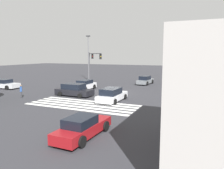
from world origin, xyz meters
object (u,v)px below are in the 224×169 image
(car_4, at_px, (83,127))
(car_5, at_px, (4,84))
(car_0, at_px, (74,90))
(car_3, at_px, (85,85))
(car_1, at_px, (145,80))
(street_light_pole_a, at_px, (88,54))
(pedestrian, at_px, (21,91))
(traffic_signal_mast, at_px, (93,61))
(car_2, at_px, (112,95))

(car_4, height_order, car_5, car_5)
(car_0, xyz_separation_m, car_5, (-13.27, 0.77, -0.07))
(car_3, bearing_deg, car_0, 16.71)
(car_3, relative_size, car_4, 0.88)
(car_3, bearing_deg, car_5, -70.11)
(car_1, relative_size, street_light_pole_a, 0.53)
(car_0, xyz_separation_m, car_3, (-1.33, 4.80, -0.05))
(car_1, xyz_separation_m, pedestrian, (-10.55, -17.95, 0.19))
(traffic_signal_mast, xyz_separation_m, car_1, (8.38, 3.81, -3.41))
(car_2, xyz_separation_m, car_4, (2.61, -10.58, -0.06))
(car_1, distance_m, car_3, 11.60)
(car_0, relative_size, car_4, 1.00)
(car_3, bearing_deg, car_1, 145.70)
(traffic_signal_mast, bearing_deg, car_5, -91.87)
(car_3, bearing_deg, car_2, 51.63)
(car_2, distance_m, car_4, 10.90)
(traffic_signal_mast, xyz_separation_m, street_light_pole_a, (-3.60, 4.77, 1.16))
(car_0, distance_m, street_light_pole_a, 17.16)
(car_5, height_order, street_light_pole_a, street_light_pole_a)
(traffic_signal_mast, height_order, street_light_pole_a, street_light_pole_a)
(car_0, bearing_deg, pedestrian, -142.51)
(pedestrian, bearing_deg, car_0, -5.37)
(car_0, xyz_separation_m, car_2, (5.70, -1.02, -0.02))
(car_0, xyz_separation_m, car_1, (5.41, 14.23, -0.04))
(car_5, xyz_separation_m, pedestrian, (8.14, -4.48, 0.23))
(car_1, height_order, pedestrian, pedestrian)
(car_1, relative_size, car_2, 0.98)
(car_2, xyz_separation_m, car_5, (-18.97, 1.79, -0.05))
(car_5, height_order, pedestrian, pedestrian)
(traffic_signal_mast, relative_size, car_0, 1.16)
(car_0, relative_size, car_1, 1.02)
(car_3, height_order, street_light_pole_a, street_light_pole_a)
(car_0, distance_m, pedestrian, 6.33)
(car_2, bearing_deg, car_0, 80.28)
(car_0, height_order, car_2, car_0)
(traffic_signal_mast, bearing_deg, car_2, -7.85)
(traffic_signal_mast, relative_size, pedestrian, 3.50)
(traffic_signal_mast, relative_size, car_2, 1.16)
(car_1, height_order, car_3, car_1)
(traffic_signal_mast, relative_size, car_4, 1.16)
(car_3, bearing_deg, pedestrian, -22.83)
(traffic_signal_mast, height_order, car_3, traffic_signal_mast)
(pedestrian, bearing_deg, car_1, 18.30)
(car_4, xyz_separation_m, street_light_pole_a, (-14.88, 26.79, 4.62))
(car_5, bearing_deg, car_3, 15.30)
(pedestrian, bearing_deg, street_light_pole_a, 53.08)
(car_1, distance_m, car_5, 23.03)
(traffic_signal_mast, distance_m, car_2, 14.75)
(car_5, xyz_separation_m, street_light_pole_a, (6.71, 14.43, 4.61))
(traffic_signal_mast, xyz_separation_m, car_2, (8.67, -11.44, -3.39))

